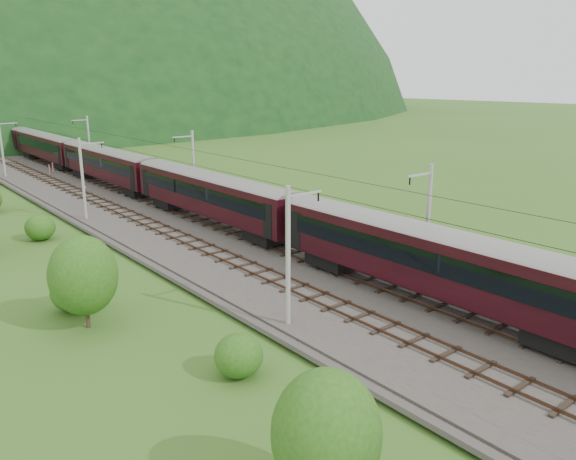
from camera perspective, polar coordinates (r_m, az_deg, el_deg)
ground at (r=36.53m, az=7.63°, el=-7.25°), size 600.00×600.00×0.00m
railbed at (r=43.46m, az=-1.97°, el=-3.21°), size 14.00×220.00×0.30m
track_left at (r=42.07m, az=-4.58°, el=-3.57°), size 2.40×220.00×0.27m
track_right at (r=44.81m, az=0.48°, el=-2.33°), size 2.40×220.00×0.27m
catenary_left at (r=58.78m, az=-20.09°, el=5.10°), size 2.54×192.28×8.00m
catenary_right at (r=63.74m, az=-9.64°, el=6.53°), size 2.54×192.28×8.00m
overhead_wires at (r=41.80m, az=-2.05°, el=5.87°), size 4.83×198.00×0.03m
train at (r=75.54m, az=-17.72°, el=6.85°), size 3.29×183.35×5.73m
hazard_post_near at (r=89.02m, az=-23.06°, el=5.68°), size 0.15×0.15×1.43m
hazard_post_far at (r=91.92m, az=-22.78°, el=5.96°), size 0.15×0.15×1.40m
signal at (r=63.96m, az=-19.93°, el=3.34°), size 0.27×0.27×2.44m
vegetation_left at (r=37.88m, az=-20.99°, el=-3.69°), size 12.91×139.73×5.47m
vegetation_right at (r=42.38m, az=25.81°, el=-3.50°), size 6.33×94.20×3.19m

